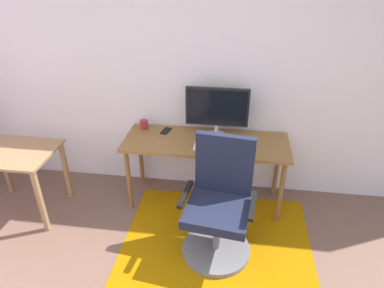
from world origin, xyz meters
name	(u,v)px	position (x,y,z in m)	size (l,w,h in m)	color
wall_back	(215,69)	(0.00, 2.20, 1.30)	(6.00, 0.10, 2.60)	silver
area_rug	(217,242)	(0.13, 1.25, 0.00)	(1.66, 1.37, 0.01)	#965D02
desk	(206,148)	(-0.04, 1.85, 0.63)	(1.57, 0.56, 0.70)	brown
monitor	(217,108)	(0.05, 1.99, 0.99)	(0.60, 0.18, 0.49)	#B2B2B7
keyboard	(217,148)	(0.08, 1.72, 0.71)	(0.43, 0.13, 0.02)	white
computer_mouse	(248,149)	(0.35, 1.71, 0.72)	(0.06, 0.10, 0.03)	black
coffee_cup	(144,124)	(-0.69, 2.04, 0.75)	(0.08, 0.08, 0.09)	maroon
cell_phone	(166,131)	(-0.46, 2.00, 0.71)	(0.07, 0.14, 0.01)	black
office_chair	(219,211)	(0.14, 1.21, 0.41)	(0.62, 0.58, 1.03)	slate
side_table	(15,161)	(-1.79, 1.46, 0.57)	(0.76, 0.58, 0.68)	#936A47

